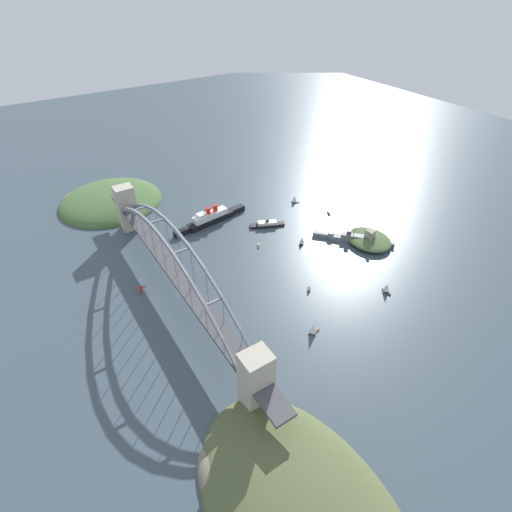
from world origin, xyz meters
The scene contains 15 objects.
ground_plane centered at (0.00, 0.00, 0.00)m, with size 1400.00×1400.00×0.00m, color #3D4C56.
harbor_arch_bridge centered at (0.00, 0.00, 26.75)m, with size 312.97×18.54×64.98m.
headland_west_shore centered at (-194.41, -4.24, 0.00)m, with size 119.21×119.52×27.43m.
ocean_liner centered at (-87.00, 77.14, 5.88)m, with size 18.65×91.52×19.68m.
naval_cruiser centered at (23.45, 183.69, 3.20)m, with size 63.94×58.59×17.64m.
harbor_ferry_steamer centered at (-47.41, 125.24, 2.58)m, with size 21.61×37.21×8.31m.
fort_island_mid_harbor centered at (34.93, 195.66, 4.16)m, with size 47.18×40.90×15.94m.
seaplane_taxiing_near_bridge centered at (-21.17, -26.40, 2.21)m, with size 8.28×9.25×5.06m.
small_boat_0 centered at (58.21, 98.40, 2.81)m, with size 5.83×4.36×5.93m.
small_boat_1 centered at (-72.96, 182.35, 4.55)m, with size 8.45×8.68×9.88m.
small_boat_2 centered at (97.92, 69.84, 5.57)m, with size 5.68×10.30×11.93m.
small_boat_3 centered at (96.06, 153.58, 4.52)m, with size 9.57×5.46×9.80m.
small_boat_4 centered at (-21.37, 97.29, 0.82)m, with size 8.38×6.53×2.31m.
small_boat_5 centered at (-0.83, 136.70, 4.00)m, with size 7.32×8.25×8.46m.
small_boat_6 centered at (-30.78, 199.69, 0.84)m, with size 9.10×4.06×2.33m.
Camera 1 is at (242.59, -76.27, 229.74)m, focal length 26.95 mm.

